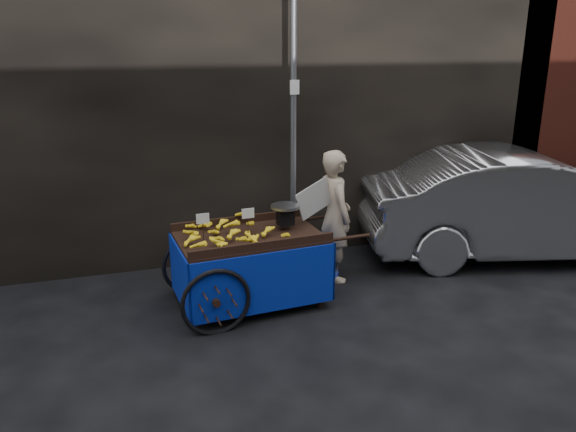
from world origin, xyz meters
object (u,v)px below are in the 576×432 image
object	(u,v)px
plastic_bag	(329,274)
parked_car	(524,204)
banana_cart	(246,243)
vendor	(335,216)

from	to	relation	value
plastic_bag	parked_car	xyz separation A→B (m)	(2.99, 0.11, 0.64)
banana_cart	parked_car	bearing A→B (deg)	1.06
vendor	parked_car	distance (m)	2.89
banana_cart	vendor	xyz separation A→B (m)	(1.25, 0.40, 0.09)
plastic_bag	parked_car	size ratio (longest dim) A/B	0.06
plastic_bag	parked_car	bearing A→B (deg)	2.16
banana_cart	vendor	size ratio (longest dim) A/B	1.38
banana_cart	vendor	world-z (taller)	vendor
banana_cart	parked_car	distance (m)	4.16
vendor	parked_car	size ratio (longest dim) A/B	0.37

